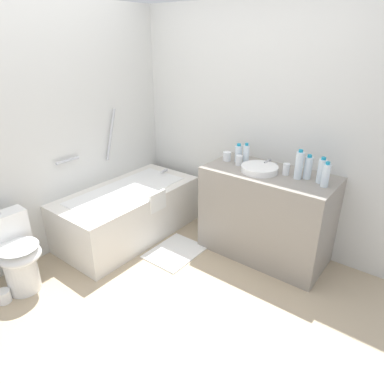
{
  "coord_description": "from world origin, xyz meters",
  "views": [
    {
      "loc": [
        -1.52,
        -1.61,
        1.99
      ],
      "look_at": [
        0.66,
        0.08,
        0.73
      ],
      "focal_mm": 31.88,
      "sensor_mm": 36.0,
      "label": 1
    }
  ],
  "objects_px": {
    "bathtub": "(129,211)",
    "water_bottle_2": "(238,154)",
    "sink_faucet": "(269,163)",
    "drinking_glass_2": "(239,160)",
    "water_bottle_0": "(326,175)",
    "water_bottle_4": "(308,168)",
    "water_bottle_1": "(246,154)",
    "water_bottle_3": "(299,165)",
    "toilet": "(16,254)",
    "sink_basin": "(259,169)",
    "bath_mat": "(175,252)",
    "toilet_paper_roll": "(4,296)",
    "drinking_glass_1": "(227,156)",
    "drinking_glass_0": "(286,169)",
    "water_bottle_5": "(322,171)"
  },
  "relations": [
    {
      "from": "water_bottle_0",
      "to": "drinking_glass_1",
      "type": "distance_m",
      "value": 0.98
    },
    {
      "from": "sink_basin",
      "to": "drinking_glass_1",
      "type": "distance_m",
      "value": 0.41
    },
    {
      "from": "drinking_glass_2",
      "to": "drinking_glass_1",
      "type": "bearing_deg",
      "value": 75.11
    },
    {
      "from": "water_bottle_1",
      "to": "water_bottle_3",
      "type": "bearing_deg",
      "value": -95.61
    },
    {
      "from": "bathtub",
      "to": "water_bottle_3",
      "type": "distance_m",
      "value": 1.82
    },
    {
      "from": "water_bottle_4",
      "to": "water_bottle_1",
      "type": "bearing_deg",
      "value": 89.76
    },
    {
      "from": "drinking_glass_2",
      "to": "toilet_paper_roll",
      "type": "relative_size",
      "value": 0.87
    },
    {
      "from": "sink_faucet",
      "to": "drinking_glass_2",
      "type": "xyz_separation_m",
      "value": [
        -0.15,
        0.24,
        0.02
      ]
    },
    {
      "from": "bathtub",
      "to": "water_bottle_1",
      "type": "bearing_deg",
      "value": -59.17
    },
    {
      "from": "bathtub",
      "to": "water_bottle_0",
      "type": "bearing_deg",
      "value": -73.67
    },
    {
      "from": "water_bottle_0",
      "to": "water_bottle_2",
      "type": "distance_m",
      "value": 0.88
    },
    {
      "from": "water_bottle_0",
      "to": "water_bottle_5",
      "type": "relative_size",
      "value": 0.95
    },
    {
      "from": "sink_faucet",
      "to": "water_bottle_5",
      "type": "distance_m",
      "value": 0.54
    },
    {
      "from": "bathtub",
      "to": "toilet",
      "type": "height_order",
      "value": "bathtub"
    },
    {
      "from": "bathtub",
      "to": "water_bottle_3",
      "type": "bearing_deg",
      "value": -70.25
    },
    {
      "from": "water_bottle_2",
      "to": "water_bottle_3",
      "type": "bearing_deg",
      "value": -95.45
    },
    {
      "from": "toilet",
      "to": "water_bottle_1",
      "type": "xyz_separation_m",
      "value": [
        1.81,
        -1.11,
        0.63
      ]
    },
    {
      "from": "toilet_paper_roll",
      "to": "water_bottle_5",
      "type": "bearing_deg",
      "value": -42.21
    },
    {
      "from": "toilet",
      "to": "water_bottle_0",
      "type": "xyz_separation_m",
      "value": [
        1.72,
        -1.9,
        0.63
      ]
    },
    {
      "from": "water_bottle_1",
      "to": "drinking_glass_1",
      "type": "relative_size",
      "value": 2.39
    },
    {
      "from": "water_bottle_2",
      "to": "drinking_glass_1",
      "type": "height_order",
      "value": "water_bottle_2"
    },
    {
      "from": "bathtub",
      "to": "water_bottle_0",
      "type": "xyz_separation_m",
      "value": [
        0.53,
        -1.82,
        0.69
      ]
    },
    {
      "from": "water_bottle_2",
      "to": "sink_basin",
      "type": "bearing_deg",
      "value": -111.54
    },
    {
      "from": "sink_basin",
      "to": "water_bottle_0",
      "type": "distance_m",
      "value": 0.58
    },
    {
      "from": "drinking_glass_1",
      "to": "sink_basin",
      "type": "bearing_deg",
      "value": -101.7
    },
    {
      "from": "water_bottle_0",
      "to": "water_bottle_3",
      "type": "distance_m",
      "value": 0.24
    },
    {
      "from": "sink_basin",
      "to": "toilet_paper_roll",
      "type": "xyz_separation_m",
      "value": [
        -1.89,
        1.27,
        -0.85
      ]
    },
    {
      "from": "sink_basin",
      "to": "drinking_glass_0",
      "type": "height_order",
      "value": "drinking_glass_0"
    },
    {
      "from": "sink_basin",
      "to": "water_bottle_4",
      "type": "xyz_separation_m",
      "value": [
        0.11,
        -0.4,
        0.07
      ]
    },
    {
      "from": "sink_basin",
      "to": "sink_faucet",
      "type": "bearing_deg",
      "value": 0.0
    },
    {
      "from": "drinking_glass_0",
      "to": "water_bottle_5",
      "type": "bearing_deg",
      "value": -89.17
    },
    {
      "from": "water_bottle_2",
      "to": "water_bottle_5",
      "type": "bearing_deg",
      "value": -92.2
    },
    {
      "from": "bathtub",
      "to": "water_bottle_2",
      "type": "relative_size",
      "value": 8.18
    },
    {
      "from": "sink_basin",
      "to": "sink_faucet",
      "type": "height_order",
      "value": "sink_faucet"
    },
    {
      "from": "toilet",
      "to": "water_bottle_0",
      "type": "bearing_deg",
      "value": 44.37
    },
    {
      "from": "water_bottle_4",
      "to": "water_bottle_5",
      "type": "distance_m",
      "value": 0.13
    },
    {
      "from": "water_bottle_2",
      "to": "bath_mat",
      "type": "bearing_deg",
      "value": 152.16
    },
    {
      "from": "bathtub",
      "to": "water_bottle_3",
      "type": "xyz_separation_m",
      "value": [
        0.57,
        -1.58,
        0.71
      ]
    },
    {
      "from": "sink_faucet",
      "to": "water_bottle_3",
      "type": "bearing_deg",
      "value": -112.32
    },
    {
      "from": "water_bottle_0",
      "to": "water_bottle_1",
      "type": "height_order",
      "value": "water_bottle_0"
    },
    {
      "from": "sink_basin",
      "to": "water_bottle_2",
      "type": "height_order",
      "value": "water_bottle_2"
    },
    {
      "from": "sink_basin",
      "to": "water_bottle_4",
      "type": "height_order",
      "value": "water_bottle_4"
    },
    {
      "from": "water_bottle_3",
      "to": "drinking_glass_0",
      "type": "height_order",
      "value": "water_bottle_3"
    },
    {
      "from": "water_bottle_4",
      "to": "drinking_glass_2",
      "type": "height_order",
      "value": "water_bottle_4"
    },
    {
      "from": "water_bottle_0",
      "to": "water_bottle_1",
      "type": "xyz_separation_m",
      "value": [
        0.09,
        0.78,
        -0.0
      ]
    },
    {
      "from": "sink_basin",
      "to": "water_bottle_2",
      "type": "distance_m",
      "value": 0.32
    },
    {
      "from": "bathtub",
      "to": "sink_basin",
      "type": "bearing_deg",
      "value": -67.62
    },
    {
      "from": "drinking_glass_1",
      "to": "water_bottle_2",
      "type": "bearing_deg",
      "value": -73.29
    },
    {
      "from": "water_bottle_1",
      "to": "sink_basin",
      "type": "bearing_deg",
      "value": -118.01
    },
    {
      "from": "water_bottle_4",
      "to": "sink_basin",
      "type": "bearing_deg",
      "value": 104.83
    }
  ]
}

